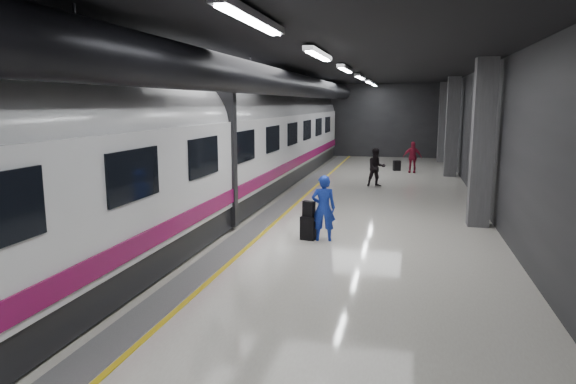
# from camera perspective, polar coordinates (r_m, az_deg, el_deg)

# --- Properties ---
(ground) EXTENTS (40.00, 40.00, 0.00)m
(ground) POSITION_cam_1_polar(r_m,az_deg,el_deg) (13.27, 1.41, -4.64)
(ground) COLOR silver
(ground) RESTS_ON ground
(platform_hall) EXTENTS (10.02, 40.02, 4.51)m
(platform_hall) POSITION_cam_1_polar(r_m,az_deg,el_deg) (13.85, 1.11, 10.74)
(platform_hall) COLOR black
(platform_hall) RESTS_ON ground
(train) EXTENTS (3.05, 38.00, 4.05)m
(train) POSITION_cam_1_polar(r_m,az_deg,el_deg) (13.93, -11.78, 4.49)
(train) COLOR black
(train) RESTS_ON ground
(traveler_main) EXTENTS (0.65, 0.48, 1.62)m
(traveler_main) POSITION_cam_1_polar(r_m,az_deg,el_deg) (12.47, 3.96, -1.80)
(traveler_main) COLOR blue
(traveler_main) RESTS_ON ground
(suitcase_main) EXTENTS (0.39, 0.29, 0.59)m
(suitcase_main) POSITION_cam_1_polar(r_m,az_deg,el_deg) (12.63, 2.26, -4.03)
(suitcase_main) COLOR black
(suitcase_main) RESTS_ON ground
(shoulder_bag) EXTENTS (0.32, 0.25, 0.38)m
(shoulder_bag) POSITION_cam_1_polar(r_m,az_deg,el_deg) (12.52, 2.32, -1.88)
(shoulder_bag) COLOR black
(shoulder_bag) RESTS_ON suitcase_main
(traveler_far_a) EXTENTS (0.90, 0.80, 1.54)m
(traveler_far_a) POSITION_cam_1_polar(r_m,az_deg,el_deg) (20.98, 9.79, 2.72)
(traveler_far_a) COLOR black
(traveler_far_a) RESTS_ON ground
(traveler_far_b) EXTENTS (0.91, 0.45, 1.51)m
(traveler_far_b) POSITION_cam_1_polar(r_m,az_deg,el_deg) (25.52, 13.65, 3.79)
(traveler_far_b) COLOR maroon
(traveler_far_b) RESTS_ON ground
(suitcase_far) EXTENTS (0.41, 0.34, 0.51)m
(suitcase_far) POSITION_cam_1_polar(r_m,az_deg,el_deg) (26.14, 12.00, 2.89)
(suitcase_far) COLOR black
(suitcase_far) RESTS_ON ground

